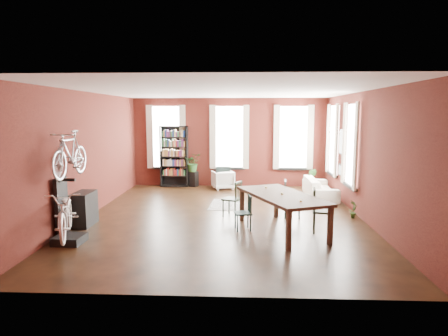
# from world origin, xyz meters

# --- Properties ---
(room) EXTENTS (9.00, 9.04, 3.22)m
(room) POSITION_xyz_m (0.25, 0.62, 2.14)
(room) COLOR black
(room) RESTS_ON ground
(dining_table) EXTENTS (2.03, 2.75, 0.85)m
(dining_table) POSITION_xyz_m (1.37, -1.20, 0.43)
(dining_table) COLOR #4E3D2F
(dining_table) RESTS_ON ground
(dining_chair_a) EXTENTS (0.43, 0.43, 0.80)m
(dining_chair_a) POSITION_xyz_m (0.50, -1.12, 0.40)
(dining_chair_a) COLOR #1A3B39
(dining_chair_a) RESTS_ON ground
(dining_chair_b) EXTENTS (0.56, 0.56, 0.92)m
(dining_chair_b) POSITION_xyz_m (0.22, 0.11, 0.46)
(dining_chair_b) COLOR black
(dining_chair_b) RESTS_ON ground
(dining_chair_c) EXTENTS (0.52, 0.52, 0.99)m
(dining_chair_c) POSITION_xyz_m (2.28, -1.21, 0.49)
(dining_chair_c) COLOR black
(dining_chair_c) RESTS_ON ground
(dining_chair_d) EXTENTS (0.48, 0.48, 0.95)m
(dining_chair_d) POSITION_xyz_m (1.76, 0.07, 0.47)
(dining_chair_d) COLOR #193737
(dining_chair_d) RESTS_ON ground
(bookshelf) EXTENTS (1.00, 0.32, 2.20)m
(bookshelf) POSITION_xyz_m (-2.00, 4.30, 1.10)
(bookshelf) COLOR black
(bookshelf) RESTS_ON ground
(white_armchair) EXTENTS (0.86, 0.83, 0.71)m
(white_armchair) POSITION_xyz_m (-0.20, 3.85, 0.36)
(white_armchair) COLOR silver
(white_armchair) RESTS_ON ground
(cream_sofa) EXTENTS (0.61, 2.08, 0.81)m
(cream_sofa) POSITION_xyz_m (2.95, 2.60, 0.41)
(cream_sofa) COLOR beige
(cream_sofa) RESTS_ON ground
(striped_rug) EXTENTS (0.97, 1.47, 0.01)m
(striped_rug) POSITION_xyz_m (0.00, 1.39, 0.01)
(striped_rug) COLOR black
(striped_rug) RESTS_ON ground
(bike_trainer) EXTENTS (0.59, 0.59, 0.16)m
(bike_trainer) POSITION_xyz_m (-3.06, -2.23, 0.08)
(bike_trainer) COLOR black
(bike_trainer) RESTS_ON ground
(bike_wall_rack) EXTENTS (0.16, 0.60, 1.30)m
(bike_wall_rack) POSITION_xyz_m (-3.40, -1.80, 0.65)
(bike_wall_rack) COLOR black
(bike_wall_rack) RESTS_ON ground
(console_table) EXTENTS (0.40, 0.80, 0.80)m
(console_table) POSITION_xyz_m (-3.28, -0.90, 0.40)
(console_table) COLOR black
(console_table) RESTS_ON ground
(plant_stand) EXTENTS (0.36, 0.36, 0.54)m
(plant_stand) POSITION_xyz_m (-1.30, 4.30, 0.27)
(plant_stand) COLOR black
(plant_stand) RESTS_ON ground
(plant_by_sofa) EXTENTS (0.52, 0.79, 0.33)m
(plant_by_sofa) POSITION_xyz_m (2.88, 3.98, 0.16)
(plant_by_sofa) COLOR #295B24
(plant_by_sofa) RESTS_ON ground
(plant_small) EXTENTS (0.53, 0.48, 0.17)m
(plant_small) POSITION_xyz_m (3.31, 0.06, 0.09)
(plant_small) COLOR #2D5120
(plant_small) RESTS_ON ground
(bicycle_floor) EXTENTS (0.91, 1.12, 1.84)m
(bicycle_floor) POSITION_xyz_m (-3.09, -2.25, 1.08)
(bicycle_floor) COLOR silver
(bicycle_floor) RESTS_ON bike_trainer
(bicycle_hung) EXTENTS (0.47, 1.00, 1.66)m
(bicycle_hung) POSITION_xyz_m (-3.15, -1.80, 2.13)
(bicycle_hung) COLOR #A5A8AD
(bicycle_hung) RESTS_ON bike_wall_rack
(plant_on_stand) EXTENTS (0.74, 0.79, 0.52)m
(plant_on_stand) POSITION_xyz_m (-1.32, 4.31, 0.81)
(plant_on_stand) COLOR #275522
(plant_on_stand) RESTS_ON plant_stand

